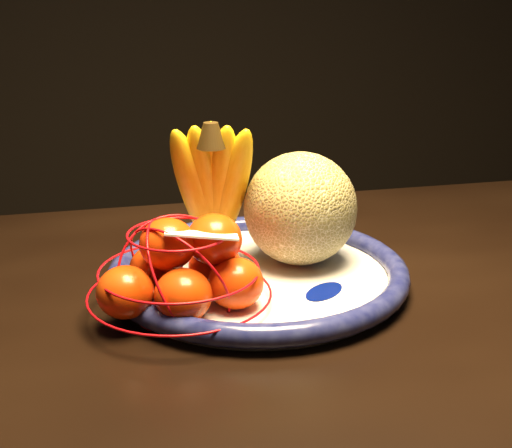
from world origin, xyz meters
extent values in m
cube|color=black|center=(0.05, -0.07, 0.71)|extent=(1.47, 0.89, 0.04)
cylinder|color=white|center=(-0.10, 0.04, 0.74)|extent=(0.31, 0.31, 0.01)
torus|color=#070A3C|center=(-0.10, 0.04, 0.75)|extent=(0.34, 0.34, 0.02)
cylinder|color=white|center=(-0.10, 0.04, 0.73)|extent=(0.15, 0.15, 0.00)
ellipsoid|color=#000C5F|center=(-0.04, -0.03, 0.75)|extent=(0.13, 0.12, 0.00)
ellipsoid|color=#000C5F|center=(-0.13, 0.12, 0.75)|extent=(0.10, 0.12, 0.00)
ellipsoid|color=#000C5F|center=(-0.20, 0.04, 0.75)|extent=(0.10, 0.07, 0.00)
sphere|color=olive|center=(-0.04, 0.07, 0.81)|extent=(0.13, 0.13, 0.13)
ellipsoid|color=yellow|center=(-0.16, 0.10, 0.84)|extent=(0.10, 0.11, 0.18)
ellipsoid|color=yellow|center=(-0.15, 0.09, 0.84)|extent=(0.08, 0.11, 0.18)
ellipsoid|color=yellow|center=(-0.14, 0.10, 0.84)|extent=(0.06, 0.10, 0.18)
ellipsoid|color=yellow|center=(-0.13, 0.09, 0.84)|extent=(0.04, 0.10, 0.18)
ellipsoid|color=yellow|center=(-0.12, 0.09, 0.84)|extent=(0.07, 0.12, 0.18)
cone|color=black|center=(-0.14, 0.09, 0.92)|extent=(0.03, 0.03, 0.03)
ellipsoid|color=#FF4613|center=(-0.25, -0.03, 0.77)|extent=(0.06, 0.06, 0.05)
ellipsoid|color=#FF4613|center=(-0.20, -0.05, 0.77)|extent=(0.06, 0.06, 0.05)
ellipsoid|color=#FF4613|center=(-0.14, -0.04, 0.77)|extent=(0.06, 0.06, 0.05)
ellipsoid|color=#FF4613|center=(-0.21, 0.02, 0.77)|extent=(0.06, 0.06, 0.05)
ellipsoid|color=#FF4613|center=(-0.15, 0.01, 0.77)|extent=(0.06, 0.06, 0.05)
ellipsoid|color=#FF4613|center=(-0.20, -0.02, 0.81)|extent=(0.06, 0.06, 0.05)
ellipsoid|color=#FF4613|center=(-0.16, -0.01, 0.81)|extent=(0.06, 0.06, 0.05)
torus|color=red|center=(-0.19, -0.02, 0.76)|extent=(0.22, 0.22, 0.00)
torus|color=red|center=(-0.19, -0.02, 0.78)|extent=(0.19, 0.19, 0.00)
torus|color=red|center=(-0.19, -0.02, 0.82)|extent=(0.12, 0.12, 0.00)
torus|color=red|center=(-0.19, -0.02, 0.78)|extent=(0.14, 0.08, 0.12)
torus|color=red|center=(-0.19, -0.02, 0.78)|extent=(0.10, 0.14, 0.12)
torus|color=red|center=(-0.19, -0.02, 0.78)|extent=(0.12, 0.13, 0.12)
cube|color=white|center=(-0.17, -0.04, 0.83)|extent=(0.07, 0.04, 0.01)
camera|label=1|loc=(-0.28, -0.69, 1.06)|focal=50.00mm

